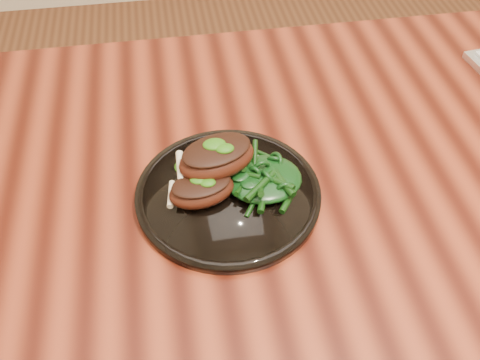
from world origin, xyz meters
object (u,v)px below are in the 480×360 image
object	(u,v)px
lamb_chop_front	(201,189)
greens_heap	(264,175)
desk	(418,196)
plate	(228,194)

from	to	relation	value
lamb_chop_front	greens_heap	size ratio (longest dim) A/B	0.93
lamb_chop_front	desk	bearing A→B (deg)	6.06
desk	lamb_chop_front	size ratio (longest dim) A/B	16.15
plate	lamb_chop_front	xyz separation A→B (m)	(-0.04, -0.01, 0.03)
desk	greens_heap	size ratio (longest dim) A/B	15.06
plate	greens_heap	distance (m)	0.06
desk	greens_heap	xyz separation A→B (m)	(-0.26, -0.02, 0.12)
lamb_chop_front	greens_heap	distance (m)	0.09
plate	lamb_chop_front	distance (m)	0.05
plate	greens_heap	world-z (taller)	greens_heap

